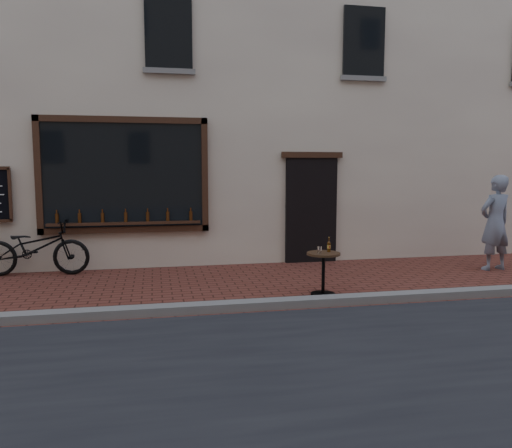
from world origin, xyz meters
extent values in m
plane|color=#5E291E|center=(0.00, 0.00, 0.00)|extent=(90.00, 90.00, 0.00)
cube|color=slate|center=(0.00, 0.20, 0.06)|extent=(90.00, 0.25, 0.12)
cube|color=beige|center=(0.00, 6.50, 5.00)|extent=(28.00, 6.00, 10.00)
cube|color=black|center=(-1.90, 3.45, 1.85)|extent=(3.00, 0.06, 2.00)
cube|color=black|center=(-1.90, 3.43, 2.91)|extent=(3.24, 0.10, 0.12)
cube|color=black|center=(-1.90, 3.43, 0.79)|extent=(3.24, 0.10, 0.12)
cube|color=black|center=(-3.46, 3.43, 1.85)|extent=(0.12, 0.10, 2.24)
cube|color=black|center=(-0.34, 3.43, 1.85)|extent=(0.12, 0.10, 2.24)
cube|color=black|center=(-1.90, 3.38, 0.92)|extent=(2.90, 0.16, 0.05)
cube|color=black|center=(1.90, 3.46, 1.10)|extent=(1.10, 0.10, 2.20)
cube|color=black|center=(1.90, 3.43, 2.26)|extent=(1.30, 0.10, 0.12)
cylinder|color=#3D1C07|center=(-3.15, 3.38, 1.04)|extent=(0.06, 0.06, 0.19)
cylinder|color=#3D1C07|center=(-2.73, 3.38, 1.04)|extent=(0.06, 0.06, 0.19)
cylinder|color=#3D1C07|center=(-2.32, 3.38, 1.04)|extent=(0.06, 0.06, 0.19)
cylinder|color=#3D1C07|center=(-1.90, 3.38, 1.04)|extent=(0.06, 0.06, 0.19)
cylinder|color=#3D1C07|center=(-1.48, 3.38, 1.04)|extent=(0.06, 0.06, 0.19)
cylinder|color=#3D1C07|center=(-1.07, 3.38, 1.04)|extent=(0.06, 0.06, 0.19)
cylinder|color=#3D1C07|center=(-0.65, 3.38, 1.04)|extent=(0.06, 0.06, 0.19)
cube|color=black|center=(-1.00, 3.46, 4.60)|extent=(0.90, 0.06, 1.40)
cube|color=black|center=(3.00, 3.46, 4.60)|extent=(0.90, 0.06, 1.40)
imported|color=black|center=(-3.53, 3.20, 0.51)|extent=(2.00, 0.81, 1.03)
cylinder|color=black|center=(1.24, 0.76, 0.01)|extent=(0.39, 0.39, 0.03)
cylinder|color=black|center=(1.24, 0.76, 0.33)|extent=(0.05, 0.05, 0.61)
cylinder|color=#301D10|center=(1.24, 0.76, 0.66)|extent=(0.53, 0.53, 0.04)
cylinder|color=gold|center=(1.35, 0.81, 0.76)|extent=(0.06, 0.06, 0.05)
cylinder|color=white|center=(1.16, 0.70, 0.73)|extent=(0.07, 0.07, 0.11)
imported|color=gray|center=(5.17, 1.95, 0.93)|extent=(0.74, 0.54, 1.86)
camera|label=1|loc=(-1.33, -6.57, 2.00)|focal=35.00mm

